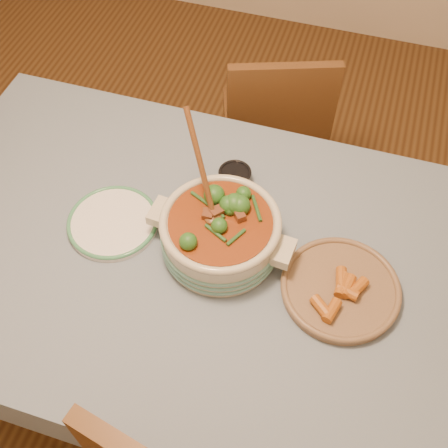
# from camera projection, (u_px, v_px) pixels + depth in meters

# --- Properties ---
(floor) EXTENTS (4.50, 4.50, 0.00)m
(floor) POSITION_uv_depth(u_px,v_px,m) (199.00, 357.00, 2.18)
(floor) COLOR #452913
(floor) RESTS_ON ground
(dining_table) EXTENTS (1.68, 1.08, 0.76)m
(dining_table) POSITION_uv_depth(u_px,v_px,m) (191.00, 268.00, 1.65)
(dining_table) COLOR brown
(dining_table) RESTS_ON floor
(stew_casserole) EXTENTS (0.41, 0.34, 0.39)m
(stew_casserole) POSITION_uv_depth(u_px,v_px,m) (220.00, 231.00, 1.51)
(stew_casserole) COLOR beige
(stew_casserole) RESTS_ON dining_table
(white_plate) EXTENTS (0.28, 0.28, 0.02)m
(white_plate) POSITION_uv_depth(u_px,v_px,m) (113.00, 222.00, 1.61)
(white_plate) COLOR white
(white_plate) RESTS_ON dining_table
(condiment_bowl) EXTENTS (0.10, 0.10, 0.05)m
(condiment_bowl) POSITION_uv_depth(u_px,v_px,m) (235.00, 176.00, 1.69)
(condiment_bowl) COLOR black
(condiment_bowl) RESTS_ON dining_table
(fried_plate) EXTENTS (0.36, 0.36, 0.05)m
(fried_plate) POSITION_uv_depth(u_px,v_px,m) (341.00, 288.00, 1.48)
(fried_plate) COLOR #805F47
(fried_plate) RESTS_ON dining_table
(chair_far) EXTENTS (0.51, 0.51, 0.85)m
(chair_far) POSITION_uv_depth(u_px,v_px,m) (275.00, 124.00, 2.25)
(chair_far) COLOR brown
(chair_far) RESTS_ON floor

